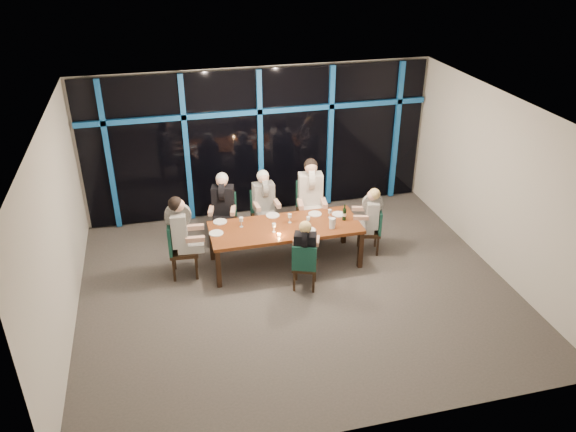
{
  "coord_description": "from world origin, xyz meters",
  "views": [
    {
      "loc": [
        -1.99,
        -7.44,
        5.42
      ],
      "look_at": [
        0.0,
        0.6,
        1.05
      ],
      "focal_mm": 35.0,
      "sensor_mm": 36.0,
      "label": 1
    }
  ],
  "objects_px": {
    "chair_end_right": "(373,228)",
    "diner_far_mid": "(264,195)",
    "chair_far_mid": "(263,211)",
    "water_pitcher": "(332,223)",
    "diner_end_right": "(370,211)",
    "chair_near_mid": "(305,264)",
    "diner_far_left": "(223,199)",
    "chair_far_right": "(310,206)",
    "dining_table": "(285,230)",
    "diner_near_mid": "(305,244)",
    "chair_end_left": "(178,246)",
    "wine_bottle": "(344,214)",
    "diner_far_right": "(311,188)",
    "chair_far_left": "(224,216)",
    "diner_end_left": "(181,225)"
  },
  "relations": [
    {
      "from": "chair_far_mid",
      "to": "diner_near_mid",
      "type": "height_order",
      "value": "diner_near_mid"
    },
    {
      "from": "diner_far_right",
      "to": "diner_end_right",
      "type": "bearing_deg",
      "value": -35.48
    },
    {
      "from": "diner_far_left",
      "to": "diner_end_left",
      "type": "height_order",
      "value": "diner_end_left"
    },
    {
      "from": "chair_far_left",
      "to": "diner_end_left",
      "type": "height_order",
      "value": "diner_end_left"
    },
    {
      "from": "diner_far_right",
      "to": "diner_far_mid",
      "type": "bearing_deg",
      "value": 179.1
    },
    {
      "from": "wine_bottle",
      "to": "chair_end_left",
      "type": "bearing_deg",
      "value": 177.94
    },
    {
      "from": "chair_end_left",
      "to": "diner_far_mid",
      "type": "bearing_deg",
      "value": -56.82
    },
    {
      "from": "chair_end_left",
      "to": "wine_bottle",
      "type": "xyz_separation_m",
      "value": [
        2.9,
        -0.1,
        0.3
      ]
    },
    {
      "from": "chair_far_right",
      "to": "diner_far_left",
      "type": "xyz_separation_m",
      "value": [
        -1.65,
        0.01,
        0.33
      ]
    },
    {
      "from": "chair_end_right",
      "to": "diner_end_left",
      "type": "distance_m",
      "value": 3.43
    },
    {
      "from": "chair_near_mid",
      "to": "diner_near_mid",
      "type": "xyz_separation_m",
      "value": [
        0.03,
        0.07,
        0.34
      ]
    },
    {
      "from": "chair_end_right",
      "to": "diner_far_mid",
      "type": "distance_m",
      "value": 2.1
    },
    {
      "from": "diner_far_right",
      "to": "water_pitcher",
      "type": "xyz_separation_m",
      "value": [
        0.07,
        -1.11,
        -0.17
      ]
    },
    {
      "from": "water_pitcher",
      "to": "chair_far_right",
      "type": "bearing_deg",
      "value": 115.94
    },
    {
      "from": "chair_far_mid",
      "to": "diner_near_mid",
      "type": "xyz_separation_m",
      "value": [
        0.32,
        -1.84,
        0.29
      ]
    },
    {
      "from": "chair_far_mid",
      "to": "diner_far_left",
      "type": "distance_m",
      "value": 0.87
    },
    {
      "from": "chair_end_left",
      "to": "chair_near_mid",
      "type": "relative_size",
      "value": 1.18
    },
    {
      "from": "diner_far_mid",
      "to": "dining_table",
      "type": "bearing_deg",
      "value": -84.44
    },
    {
      "from": "diner_far_mid",
      "to": "diner_far_left",
      "type": "bearing_deg",
      "value": 178.02
    },
    {
      "from": "chair_near_mid",
      "to": "water_pitcher",
      "type": "bearing_deg",
      "value": -116.6
    },
    {
      "from": "chair_near_mid",
      "to": "diner_far_left",
      "type": "distance_m",
      "value": 2.14
    },
    {
      "from": "dining_table",
      "to": "diner_near_mid",
      "type": "height_order",
      "value": "diner_near_mid"
    },
    {
      "from": "dining_table",
      "to": "chair_end_right",
      "type": "distance_m",
      "value": 1.66
    },
    {
      "from": "chair_far_mid",
      "to": "diner_near_mid",
      "type": "relative_size",
      "value": 1.13
    },
    {
      "from": "chair_far_left",
      "to": "diner_far_left",
      "type": "distance_m",
      "value": 0.39
    },
    {
      "from": "diner_end_right",
      "to": "chair_far_mid",
      "type": "bearing_deg",
      "value": -105.45
    },
    {
      "from": "chair_far_mid",
      "to": "diner_far_left",
      "type": "bearing_deg",
      "value": -176.07
    },
    {
      "from": "water_pitcher",
      "to": "diner_far_mid",
      "type": "bearing_deg",
      "value": 150.12
    },
    {
      "from": "chair_far_right",
      "to": "water_pitcher",
      "type": "xyz_separation_m",
      "value": [
        0.06,
        -1.2,
        0.25
      ]
    },
    {
      "from": "wine_bottle",
      "to": "chair_far_mid",
      "type": "bearing_deg",
      "value": 138.29
    },
    {
      "from": "chair_end_left",
      "to": "chair_near_mid",
      "type": "height_order",
      "value": "chair_end_left"
    },
    {
      "from": "diner_far_left",
      "to": "chair_end_left",
      "type": "bearing_deg",
      "value": -121.67
    },
    {
      "from": "chair_end_right",
      "to": "chair_near_mid",
      "type": "height_order",
      "value": "chair_end_right"
    },
    {
      "from": "diner_far_mid",
      "to": "diner_end_right",
      "type": "distance_m",
      "value": 1.98
    },
    {
      "from": "chair_end_left",
      "to": "diner_far_left",
      "type": "height_order",
      "value": "diner_far_left"
    },
    {
      "from": "chair_end_right",
      "to": "dining_table",
      "type": "bearing_deg",
      "value": -74.19
    },
    {
      "from": "chair_far_mid",
      "to": "water_pitcher",
      "type": "distance_m",
      "value": 1.65
    },
    {
      "from": "chair_far_mid",
      "to": "chair_near_mid",
      "type": "relative_size",
      "value": 1.1
    },
    {
      "from": "chair_far_mid",
      "to": "diner_far_mid",
      "type": "bearing_deg",
      "value": -90.0
    },
    {
      "from": "chair_far_right",
      "to": "chair_end_left",
      "type": "relative_size",
      "value": 1.06
    },
    {
      "from": "chair_end_right",
      "to": "diner_far_left",
      "type": "height_order",
      "value": "diner_far_left"
    },
    {
      "from": "dining_table",
      "to": "chair_end_left",
      "type": "distance_m",
      "value": 1.84
    },
    {
      "from": "chair_near_mid",
      "to": "diner_end_left",
      "type": "xyz_separation_m",
      "value": [
        -1.87,
        0.91,
        0.49
      ]
    },
    {
      "from": "diner_far_right",
      "to": "diner_near_mid",
      "type": "distance_m",
      "value": 1.74
    },
    {
      "from": "chair_far_mid",
      "to": "chair_end_left",
      "type": "distance_m",
      "value": 1.94
    },
    {
      "from": "diner_near_mid",
      "to": "wine_bottle",
      "type": "relative_size",
      "value": 2.79
    },
    {
      "from": "chair_near_mid",
      "to": "chair_end_right",
      "type": "bearing_deg",
      "value": -129.42
    },
    {
      "from": "dining_table",
      "to": "diner_far_right",
      "type": "distance_m",
      "value": 1.16
    },
    {
      "from": "chair_far_mid",
      "to": "wine_bottle",
      "type": "xyz_separation_m",
      "value": [
        1.23,
        -1.1,
        0.34
      ]
    },
    {
      "from": "dining_table",
      "to": "diner_end_right",
      "type": "bearing_deg",
      "value": 1.38
    }
  ]
}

